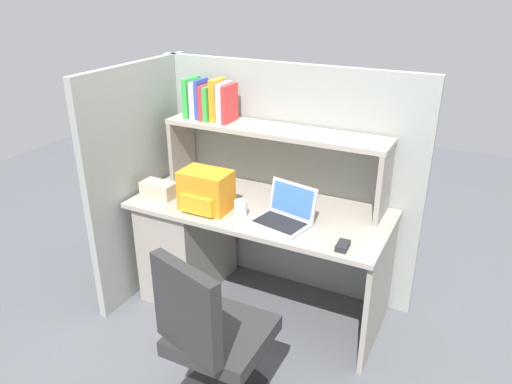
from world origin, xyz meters
The scene contains 12 objects.
ground_plane centered at (0.00, 0.00, 0.00)m, with size 8.00×8.00×0.00m, color #595B60.
desk centered at (-0.39, 0.00, 0.40)m, with size 1.60×0.70×0.73m.
cubicle_partition_rear centered at (0.00, 0.38, 0.78)m, with size 1.84×0.05×1.55m, color #939991.
cubicle_partition_left centered at (-0.85, -0.05, 0.78)m, with size 0.05×1.06×1.55m, color #939991.
overhead_hutch centered at (0.00, 0.20, 1.08)m, with size 1.44×0.28×0.45m.
reference_books_on_shelf centered at (-0.46, 0.20, 1.30)m, with size 0.32×0.19×0.26m.
laptop centered at (0.22, -0.12, 0.78)m, with size 0.36×0.31×0.22m.
backpack centered at (-0.28, -0.17, 0.85)m, with size 0.30×0.23×0.24m.
computer_mouse centered at (0.61, -0.26, 0.75)m, with size 0.06×0.10×0.03m, color #262628.
paper_cup centered at (-0.04, -0.16, 0.78)m, with size 0.08×0.08×0.10m, color white.
tissue_box centered at (-0.65, -0.16, 0.78)m, with size 0.22×0.12×0.10m, color #BFB299.
office_chair centered at (0.20, -0.89, 0.39)m, with size 0.52×0.54×0.93m.
Camera 1 is at (1.20, -2.44, 2.04)m, focal length 34.28 mm.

